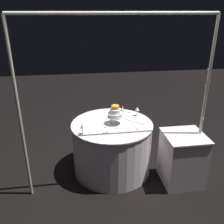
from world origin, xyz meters
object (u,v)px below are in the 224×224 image
tiered_cake (115,113)px  cake_knife (134,121)px  side_table (182,158)px  wine_glass_2 (137,109)px  wine_glass_0 (123,109)px  main_table (112,147)px  wine_glass_1 (82,127)px  decorative_arch (117,82)px

tiered_cake → cake_knife: bearing=-177.0°
side_table → wine_glass_2: wine_glass_2 is taller
wine_glass_0 → side_table: bearing=140.5°
main_table → wine_glass_1: (0.41, 0.25, 0.48)m
wine_glass_0 → wine_glass_1: wine_glass_0 is taller
wine_glass_2 → cake_knife: (0.10, 0.20, -0.10)m
side_table → wine_glass_0: (0.71, -0.59, 0.52)m
decorative_arch → wine_glass_1: (0.41, -0.13, -0.60)m
main_table → cake_knife: (-0.31, -0.02, 0.38)m
side_table → wine_glass_1: bearing=-6.8°
decorative_arch → wine_glass_2: size_ratio=16.34×
decorative_arch → wine_glass_2: decorative_arch is taller
main_table → cake_knife: 0.49m
tiered_cake → wine_glass_1: size_ratio=1.91×
main_table → wine_glass_2: wine_glass_2 is taller
cake_knife → main_table: bearing=2.8°
decorative_arch → wine_glass_2: bearing=-124.4°
decorative_arch → side_table: bearing=178.6°
tiered_cake → wine_glass_1: tiered_cake is taller
tiered_cake → wine_glass_1: 0.52m
main_table → tiered_cake: size_ratio=4.26×
decorative_arch → wine_glass_0: 0.82m
side_table → wine_glass_2: (0.49, -0.62, 0.49)m
tiered_cake → wine_glass_2: tiered_cake is taller
main_table → tiered_cake: 0.53m
main_table → cake_knife: bearing=-177.2°
main_table → tiered_cake: tiered_cake is taller
main_table → tiered_cake: bearing=-178.1°
decorative_arch → wine_glass_1: decorative_arch is taller
wine_glass_0 → wine_glass_1: bearing=36.1°
wine_glass_1 → decorative_arch: bearing=161.9°
tiered_cake → wine_glass_0: bearing=-126.5°
wine_glass_2 → decorative_arch: bearing=55.6°
wine_glass_0 → cake_knife: size_ratio=0.75×
wine_glass_1 → cake_knife: wine_glass_1 is taller
main_table → wine_glass_1: wine_glass_1 is taller
cake_knife → wine_glass_0: bearing=-52.3°
tiered_cake → wine_glass_1: (0.46, 0.25, -0.05)m
side_table → wine_glass_1: 1.40m
cake_knife → wine_glass_1: bearing=19.9°
wine_glass_1 → wine_glass_2: 0.94m
main_table → wine_glass_0: size_ratio=6.48×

